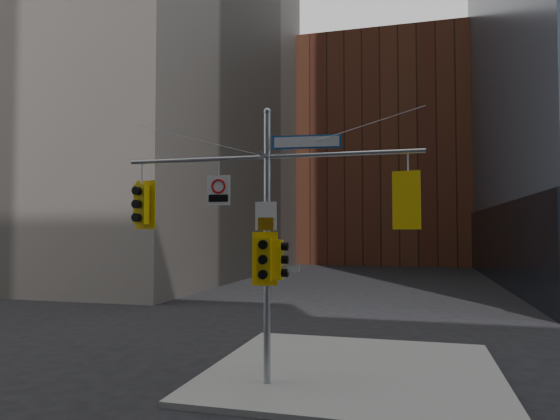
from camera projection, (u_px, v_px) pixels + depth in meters
The scene contains 13 objects.
ground at pixel (241, 417), 10.89m from camera, with size 160.00×160.00×0.00m, color black.
sidewalk_corner at pixel (354, 370), 14.23m from camera, with size 8.00×8.00×0.15m, color gray.
brick_midrise at pixel (385, 157), 67.42m from camera, with size 26.00×20.00×28.00m, color brown.
signal_assembly at pixel (267, 217), 13.00m from camera, with size 8.00×0.80×7.30m.
traffic_light_west_arm at pixel (142, 205), 13.98m from camera, with size 0.66×0.55×1.38m.
traffic_light_east_arm at pixel (408, 200), 12.08m from camera, with size 0.66×0.61×1.41m.
traffic_light_pole_side at pixel (279, 260), 12.87m from camera, with size 0.39×0.33×1.02m.
traffic_light_pole_front at pixel (264, 259), 12.70m from camera, with size 0.66×0.58×1.39m.
street_sign_blade at pixel (307, 142), 12.81m from camera, with size 1.78×0.22×0.35m.
regulatory_sign_arm at pixel (219, 189), 13.36m from camera, with size 0.64×0.11×0.80m.
regulatory_sign_pole at pixel (266, 217), 12.89m from camera, with size 0.57×0.05×0.74m.
street_blade_ew at pixel (284, 269), 12.83m from camera, with size 0.83×0.04×0.17m.
street_blade_ns at pixel (272, 278), 13.37m from camera, with size 0.12×0.73×0.15m.
Camera 1 is at (3.71, -10.47, 4.07)m, focal length 32.00 mm.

